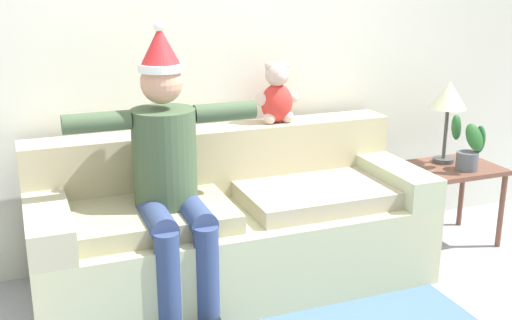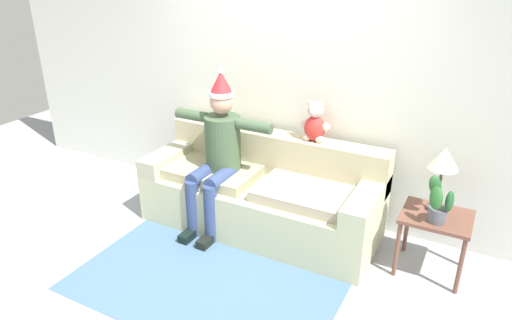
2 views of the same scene
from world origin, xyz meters
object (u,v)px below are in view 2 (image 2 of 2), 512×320
Objects in this scene: couch at (263,193)px; person_seated at (218,150)px; table_lamp at (444,161)px; potted_plant at (439,203)px; teddy_bear at (315,123)px; side_table at (436,224)px.

couch is 0.61m from person_seated.
table_lamp is at bearing 3.75° from couch.
person_seated is 4.10× the size of potted_plant.
couch is 1.62m from potted_plant.
table_lamp is (1.55, 0.10, 0.62)m from couch.
potted_plant is (1.18, -0.36, -0.35)m from teddy_bear.
couch is at bearing 176.50° from potted_plant.
potted_plant is (1.97, 0.07, -0.09)m from person_seated.
table_lamp is at bearing -8.18° from teddy_bear.
table_lamp is 0.34m from potted_plant.
potted_plant is at bearing -3.50° from couch.
person_seated is 4.04× the size of teddy_bear.
person_seated reaches higher than table_lamp.
potted_plant reaches higher than couch.
teddy_bear is 1.17m from table_lamp.
person_seated is 2.01m from side_table.
table_lamp is (1.94, 0.27, 0.18)m from person_seated.
couch is 1.46× the size of person_seated.
person_seated is at bearing -151.27° from teddy_bear.
teddy_bear reaches higher than potted_plant.
table_lamp is (-0.03, 0.09, 0.52)m from side_table.
potted_plant is at bearing -88.25° from side_table.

